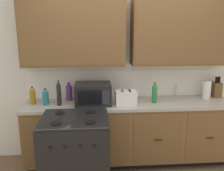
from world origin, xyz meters
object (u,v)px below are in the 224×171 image
at_px(bottle_amber, 33,95).
at_px(bottle_dark, 59,93).
at_px(paper_towel_roll, 207,90).
at_px(stove_range, 76,156).
at_px(microwave, 93,94).
at_px(knife_block, 216,89).
at_px(bottle_violet, 69,92).
at_px(bottle_teal, 46,97).
at_px(bottle_green, 155,93).
at_px(toaster, 126,98).

relative_size(bottle_amber, bottle_dark, 0.72).
height_order(paper_towel_roll, bottle_amber, paper_towel_roll).
bearing_deg(stove_range, microwave, 70.52).
bearing_deg(bottle_dark, paper_towel_roll, 4.50).
height_order(knife_block, paper_towel_roll, knife_block).
xyz_separation_m(microwave, bottle_violet, (-0.34, 0.20, -0.01)).
relative_size(bottle_amber, bottle_teal, 1.08).
height_order(knife_block, bottle_green, knife_block).
bearing_deg(bottle_dark, stove_range, -67.41).
xyz_separation_m(bottle_green, bottle_teal, (-1.48, 0.02, -0.03)).
relative_size(stove_range, knife_block, 3.06).
xyz_separation_m(stove_range, bottle_dark, (-0.24, 0.57, 0.60)).
bearing_deg(microwave, knife_block, 5.90).
relative_size(microwave, bottle_teal, 2.13).
relative_size(toaster, knife_block, 0.90).
xyz_separation_m(stove_range, paper_towel_roll, (1.87, 0.74, 0.57)).
distance_m(bottle_amber, bottle_violet, 0.49).
relative_size(toaster, bottle_violet, 1.08).
relative_size(paper_towel_roll, bottle_violet, 1.01).
bearing_deg(toaster, bottle_amber, 174.61).
distance_m(toaster, bottle_green, 0.41).
height_order(toaster, knife_block, knife_block).
xyz_separation_m(knife_block, bottle_dark, (-2.28, -0.22, 0.05)).
bearing_deg(bottle_violet, bottle_dark, -116.31).
distance_m(microwave, bottle_amber, 0.82).
relative_size(knife_block, bottle_amber, 1.27).
xyz_separation_m(toaster, bottle_green, (0.40, 0.05, 0.04)).
height_order(paper_towel_roll, bottle_teal, paper_towel_roll).
height_order(knife_block, bottle_teal, knife_block).
xyz_separation_m(paper_towel_roll, bottle_dark, (-2.11, -0.17, 0.04)).
bearing_deg(paper_towel_roll, bottle_green, -169.34).
height_order(bottle_amber, bottle_dark, bottle_dark).
relative_size(toaster, bottle_dark, 0.82).
xyz_separation_m(microwave, toaster, (0.44, -0.07, -0.04)).
bearing_deg(bottle_dark, bottle_green, 0.57).
bearing_deg(bottle_amber, microwave, -3.58).
xyz_separation_m(bottle_violet, bottle_teal, (-0.29, -0.19, -0.02)).
bearing_deg(bottle_dark, toaster, -2.55).
distance_m(paper_towel_roll, bottle_violet, 2.00).
bearing_deg(bottle_dark, microwave, 3.49).
distance_m(stove_range, bottle_teal, 0.92).
bearing_deg(knife_block, bottle_green, -168.33).
relative_size(stove_range, bottle_dark, 2.80).
relative_size(paper_towel_roll, bottle_green, 0.92).
distance_m(paper_towel_roll, bottle_amber, 2.47).
height_order(microwave, bottle_amber, microwave).
xyz_separation_m(toaster, bottle_dark, (-0.89, 0.04, 0.07)).
bearing_deg(bottle_amber, bottle_green, -2.27).
relative_size(stove_range, bottle_green, 3.35).
relative_size(stove_range, microwave, 1.98).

